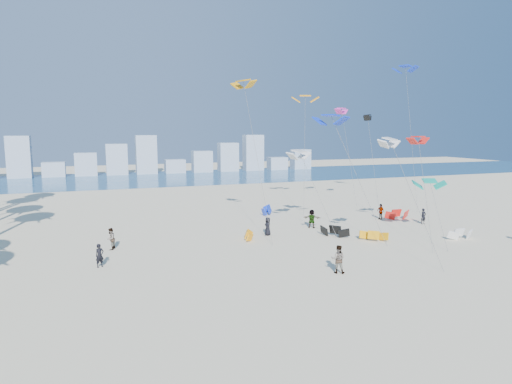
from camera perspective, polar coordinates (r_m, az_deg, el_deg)
name	(u,v)px	position (r m, az deg, el deg)	size (l,w,h in m)	color
ground	(311,332)	(22.44, 7.05, -17.28)	(220.00, 220.00, 0.00)	beige
ocean	(145,179)	(91.03, -13.92, 1.67)	(220.00, 220.00, 0.00)	navy
kitesurfer_near	(100,256)	(33.36, -19.30, -7.65)	(0.61, 0.40, 1.67)	black
kitesurfer_mid	(338,259)	(30.76, 10.42, -8.41)	(0.93, 0.72, 1.91)	gray
kitesurfers_far	(337,225)	(42.00, 10.29, -4.12)	(34.03, 14.30, 1.83)	black
grounded_kites	(345,223)	(44.95, 11.29, -3.92)	(20.59, 18.31, 0.96)	#FF9A0D
flying_kites	(350,113)	(46.76, 11.91, 9.78)	(25.87, 27.28, 17.84)	silver
distant_skyline	(134,160)	(100.58, -15.26, 3.95)	(85.00, 3.00, 8.40)	#9EADBF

